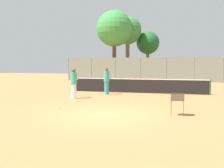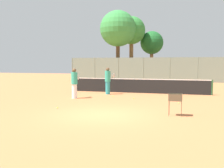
{
  "view_description": "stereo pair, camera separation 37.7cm",
  "coord_description": "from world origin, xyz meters",
  "views": [
    {
      "loc": [
        3.12,
        -10.75,
        2.23
      ],
      "look_at": [
        -0.72,
        4.11,
        1.0
      ],
      "focal_mm": 42.0,
      "sensor_mm": 36.0,
      "label": 1
    },
    {
      "loc": [
        3.48,
        -10.65,
        2.23
      ],
      "look_at": [
        -0.72,
        4.11,
        1.0
      ],
      "focal_mm": 42.0,
      "sensor_mm": 36.0,
      "label": 2
    }
  ],
  "objects": [
    {
      "name": "tree_0",
      "position": [
        -1.33,
        26.76,
        5.02
      ],
      "size": [
        3.24,
        3.24,
        6.72
      ],
      "color": "brown",
      "rests_on": "ground_plane"
    },
    {
      "name": "parked_car",
      "position": [
        5.38,
        23.38,
        0.66
      ],
      "size": [
        4.2,
        1.7,
        1.6
      ],
      "color": "#3F4C8C",
      "rests_on": "ground_plane"
    },
    {
      "name": "ball_cart",
      "position": [
        3.06,
        0.63,
        0.71
      ],
      "size": [
        0.56,
        0.41,
        0.94
      ],
      "color": "brown",
      "rests_on": "ground_plane"
    },
    {
      "name": "tennis_ball_3",
      "position": [
        3.1,
        4.13,
        0.03
      ],
      "size": [
        0.07,
        0.07,
        0.07
      ],
      "primitive_type": "sphere",
      "color": "#D1E54C",
      "rests_on": "ground_plane"
    },
    {
      "name": "back_fence",
      "position": [
        0.0,
        20.93,
        1.45
      ],
      "size": [
        21.99,
        0.08,
        2.9
      ],
      "color": "gray",
      "rests_on": "ground_plane"
    },
    {
      "name": "tennis_ball_0",
      "position": [
        0.37,
        5.25,
        0.03
      ],
      "size": [
        0.07,
        0.07,
        0.07
      ],
      "primitive_type": "sphere",
      "color": "#D1E54C",
      "rests_on": "ground_plane"
    },
    {
      "name": "tennis_ball_2",
      "position": [
        -2.61,
        0.89,
        0.03
      ],
      "size": [
        0.07,
        0.07,
        0.07
      ],
      "primitive_type": "sphere",
      "color": "#D1E54C",
      "rests_on": "ground_plane"
    },
    {
      "name": "tennis_ball_1",
      "position": [
        -1.16,
        5.9,
        0.03
      ],
      "size": [
        0.07,
        0.07,
        0.07
      ],
      "primitive_type": "sphere",
      "color": "#D1E54C",
      "rests_on": "ground_plane"
    },
    {
      "name": "tree_2",
      "position": [
        -3.88,
        24.87,
        6.57
      ],
      "size": [
        3.79,
        3.79,
        8.57
      ],
      "color": "brown",
      "rests_on": "ground_plane"
    },
    {
      "name": "player_white_outfit",
      "position": [
        -3.31,
        4.53,
        0.97
      ],
      "size": [
        0.39,
        0.96,
        1.89
      ],
      "rotation": [
        0.0,
        0.0,
        1.53
      ],
      "color": "white",
      "rests_on": "ground_plane"
    },
    {
      "name": "ground_plane",
      "position": [
        0.0,
        0.0,
        0.0
      ],
      "size": [
        80.0,
        80.0,
        0.0
      ],
      "primitive_type": "plane",
      "color": "#C67242"
    },
    {
      "name": "player_red_cap",
      "position": [
        -1.91,
        7.17,
        0.98
      ],
      "size": [
        0.64,
        0.85,
        1.92
      ],
      "rotation": [
        0.0,
        0.0,
        0.98
      ],
      "color": "teal",
      "rests_on": "ground_plane"
    },
    {
      "name": "tennis_net",
      "position": [
        0.0,
        8.59,
        0.56
      ],
      "size": [
        10.54,
        0.1,
        1.07
      ],
      "color": "#26592D",
      "rests_on": "ground_plane"
    },
    {
      "name": "tree_1",
      "position": [
        -5.25,
        22.82,
        6.67
      ],
      "size": [
        4.69,
        4.69,
        9.06
      ],
      "color": "brown",
      "rests_on": "ground_plane"
    }
  ]
}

